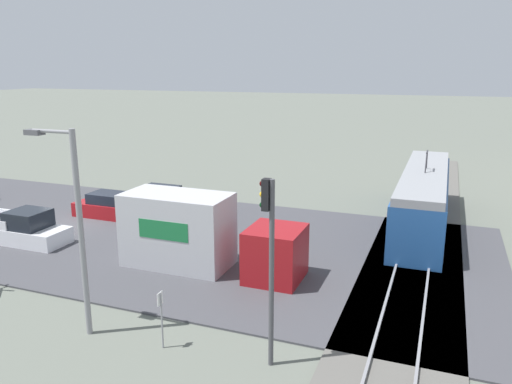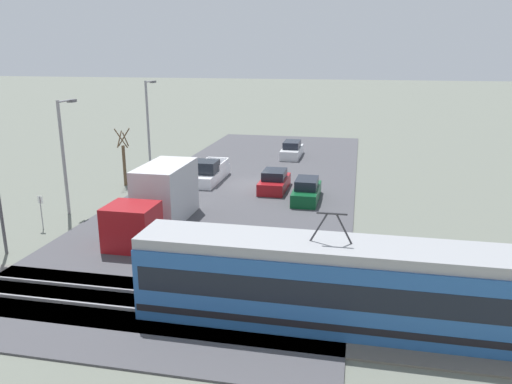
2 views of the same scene
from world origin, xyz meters
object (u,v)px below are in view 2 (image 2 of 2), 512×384
at_px(light_rail_tram, 329,284).
at_px(sedan_car_0, 307,191).
at_px(sedan_car_1, 292,150).
at_px(street_lamp_mid_block, 149,120).
at_px(street_tree, 124,160).
at_px(sedan_car_2, 274,182).
at_px(pickup_truck, 209,173).
at_px(street_lamp_near_crossing, 65,148).
at_px(no_parking_sign, 41,209).
at_px(box_truck, 159,199).

xyz_separation_m(light_rail_tram, sedan_car_0, (2.56, -16.22, -0.95)).
distance_m(sedan_car_1, street_lamp_mid_block, 14.45).
bearing_deg(street_tree, street_lamp_mid_block, -90.36).
bearing_deg(sedan_car_2, pickup_truck, 164.77).
xyz_separation_m(sedan_car_1, street_lamp_mid_block, (11.21, 8.30, 3.78)).
bearing_deg(street_lamp_mid_block, street_lamp_near_crossing, 88.15).
xyz_separation_m(street_tree, street_lamp_near_crossing, (0.36, 7.12, 2.19)).
relative_size(light_rail_tram, sedan_car_0, 3.23).
bearing_deg(sedan_car_0, street_lamp_near_crossing, -158.51).
distance_m(sedan_car_0, sedan_car_2, 3.42).
height_order(sedan_car_2, street_tree, street_tree).
bearing_deg(no_parking_sign, street_lamp_mid_block, -91.07).
bearing_deg(street_lamp_near_crossing, street_tree, -92.88).
xyz_separation_m(sedan_car_2, street_tree, (11.63, 0.81, 1.34)).
bearing_deg(pickup_truck, sedan_car_2, 164.77).
bearing_deg(sedan_car_0, pickup_truck, 155.78).
bearing_deg(street_lamp_near_crossing, box_truck, 169.43).
relative_size(sedan_car_0, no_parking_sign, 2.24).
relative_size(sedan_car_2, street_lamp_near_crossing, 0.59).
distance_m(light_rail_tram, pickup_truck, 22.67).
bearing_deg(box_truck, pickup_truck, -88.82).
bearing_deg(sedan_car_0, sedan_car_2, 140.48).
relative_size(box_truck, street_lamp_mid_block, 1.09).
xyz_separation_m(sedan_car_0, street_lamp_near_crossing, (14.63, 5.76, 3.51)).
distance_m(sedan_car_2, street_lamp_mid_block, 12.89).
height_order(box_truck, sedan_car_1, box_truck).
distance_m(sedan_car_1, street_lamp_near_crossing, 23.73).
height_order(street_tree, no_parking_sign, street_tree).
relative_size(box_truck, sedan_car_1, 1.76).
xyz_separation_m(light_rail_tram, no_parking_sign, (17.08, -7.32, -0.43)).
distance_m(box_truck, sedan_car_0, 10.67).
bearing_deg(sedan_car_0, street_lamp_mid_block, 155.99).
bearing_deg(sedan_car_1, light_rail_tram, -79.75).
distance_m(box_truck, street_tree, 10.45).
bearing_deg(street_lamp_mid_block, sedan_car_0, 155.99).
distance_m(box_truck, no_parking_sign, 6.80).
xyz_separation_m(sedan_car_2, no_parking_sign, (11.88, 11.07, 0.54)).
distance_m(light_rail_tram, sedan_car_1, 31.37).
relative_size(light_rail_tram, no_parking_sign, 7.23).
height_order(street_lamp_near_crossing, no_parking_sign, street_lamp_near_crossing).
xyz_separation_m(box_truck, sedan_car_0, (-8.00, -7.00, -0.95)).
xyz_separation_m(street_lamp_near_crossing, no_parking_sign, (-0.11, 3.13, -2.99)).
height_order(sedan_car_1, street_tree, street_tree).
relative_size(box_truck, sedan_car_0, 1.88).
bearing_deg(light_rail_tram, sedan_car_0, -81.04).
bearing_deg(no_parking_sign, street_lamp_near_crossing, -88.06).
distance_m(pickup_truck, sedan_car_0, 9.02).
distance_m(pickup_truck, street_lamp_near_crossing, 11.94).
bearing_deg(sedan_car_0, no_parking_sign, -148.51).
height_order(box_truck, pickup_truck, box_truck).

